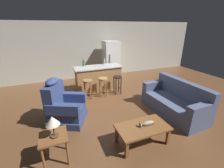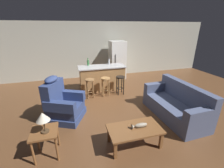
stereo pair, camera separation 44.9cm
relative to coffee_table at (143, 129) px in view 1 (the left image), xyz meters
name	(u,v)px [view 1 (the left image)]	position (x,y,z in m)	size (l,w,h in m)	color
ground_plane	(111,104)	(0.00, 1.84, -0.36)	(12.00, 12.00, 0.00)	brown
back_wall	(87,51)	(0.00, 4.96, 0.94)	(12.00, 0.05, 2.60)	#B2B2A3
coffee_table	(143,129)	(0.00, 0.00, 0.00)	(1.10, 0.60, 0.42)	brown
fish_figurine	(147,123)	(0.10, 0.01, 0.10)	(0.34, 0.10, 0.10)	#4C3823
couch	(175,102)	(1.55, 0.72, -0.02)	(0.91, 1.93, 0.94)	#4C5675
recliner_near_lamp	(64,107)	(-1.46, 1.45, 0.06)	(1.12, 1.12, 1.20)	navy
end_table	(54,140)	(-1.74, 0.21, 0.10)	(0.48, 0.48, 0.56)	brown
table_lamp	(52,122)	(-1.71, 0.18, 0.50)	(0.24, 0.24, 0.41)	#4C3823
kitchen_island	(98,78)	(0.00, 3.19, 0.11)	(1.80, 0.70, 0.95)	#9E7042
bar_stool_left	(88,86)	(-0.57, 2.56, 0.11)	(0.32, 0.32, 0.68)	olive
bar_stool_middle	(103,84)	(-0.01, 2.56, 0.11)	(0.32, 0.32, 0.68)	#A87A47
bar_stool_right	(117,82)	(0.54, 2.56, 0.11)	(0.32, 0.32, 0.68)	black
refrigerator	(111,60)	(1.00, 4.39, 0.52)	(0.70, 0.69, 1.76)	white
bottle_tall_green	(84,63)	(-0.49, 3.46, 0.69)	(0.08, 0.08, 0.29)	#2D6B38
bottle_short_amber	(105,62)	(0.34, 3.39, 0.70)	(0.06, 0.06, 0.29)	silver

